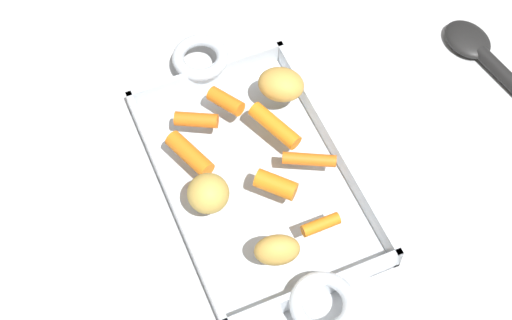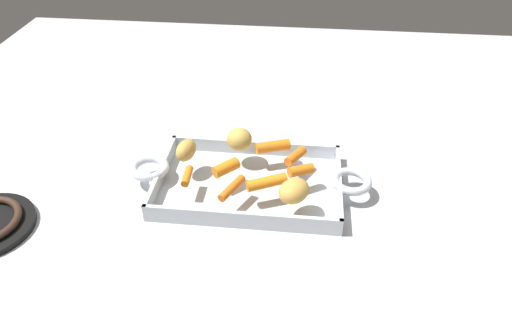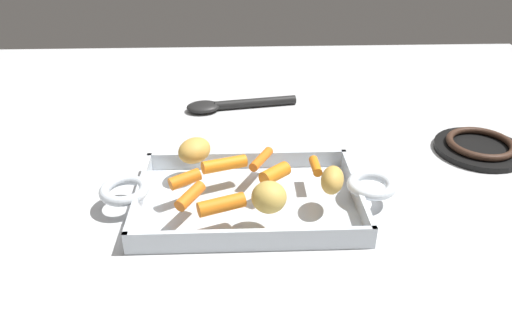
{
  "view_description": "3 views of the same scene",
  "coord_description": "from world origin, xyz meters",
  "px_view_note": "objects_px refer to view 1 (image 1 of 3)",
  "views": [
    {
      "loc": [
        -0.45,
        0.19,
        0.83
      ],
      "look_at": [
        -0.01,
        0.01,
        0.08
      ],
      "focal_mm": 55.0,
      "sensor_mm": 36.0,
      "label": 1
    },
    {
      "loc": [
        0.09,
        -0.69,
        0.58
      ],
      "look_at": [
        0.02,
        -0.02,
        0.08
      ],
      "focal_mm": 33.94,
      "sensor_mm": 36.0,
      "label": 2
    },
    {
      "loc": [
        0.01,
        0.61,
        0.43
      ],
      "look_at": [
        -0.01,
        -0.01,
        0.07
      ],
      "focal_mm": 34.01,
      "sensor_mm": 36.0,
      "label": 3
    }
  ],
  "objects_px": {
    "potato_near_roast": "(208,193)",
    "potato_halved": "(277,250)",
    "roasting_dish": "(256,177)",
    "potato_corner": "(281,84)",
    "baby_carrot_center_right": "(276,185)",
    "baby_carrot_northeast": "(190,154)",
    "baby_carrot_center_left": "(309,159)",
    "baby_carrot_short": "(275,126)",
    "baby_carrot_southeast": "(321,225)",
    "serving_spoon": "(494,65)",
    "baby_carrot_long": "(225,102)",
    "baby_carrot_southwest": "(196,120)"
  },
  "relations": [
    {
      "from": "baby_carrot_center_left",
      "to": "potato_halved",
      "type": "relative_size",
      "value": 1.25
    },
    {
      "from": "baby_carrot_southwest",
      "to": "baby_carrot_center_right",
      "type": "bearing_deg",
      "value": -157.22
    },
    {
      "from": "baby_carrot_southeast",
      "to": "serving_spoon",
      "type": "bearing_deg",
      "value": -66.62
    },
    {
      "from": "roasting_dish",
      "to": "serving_spoon",
      "type": "bearing_deg",
      "value": -84.25
    },
    {
      "from": "baby_carrot_long",
      "to": "serving_spoon",
      "type": "bearing_deg",
      "value": -99.05
    },
    {
      "from": "baby_carrot_center_right",
      "to": "baby_carrot_center_left",
      "type": "height_order",
      "value": "baby_carrot_center_right"
    },
    {
      "from": "baby_carrot_center_right",
      "to": "baby_carrot_southwest",
      "type": "height_order",
      "value": "baby_carrot_center_right"
    },
    {
      "from": "baby_carrot_center_left",
      "to": "serving_spoon",
      "type": "relative_size",
      "value": 0.26
    },
    {
      "from": "baby_carrot_southwest",
      "to": "baby_carrot_center_left",
      "type": "xyz_separation_m",
      "value": [
        -0.11,
        -0.1,
        -0.0
      ]
    },
    {
      "from": "baby_carrot_southeast",
      "to": "potato_near_roast",
      "type": "bearing_deg",
      "value": 52.77
    },
    {
      "from": "baby_carrot_northeast",
      "to": "baby_carrot_center_left",
      "type": "bearing_deg",
      "value": -115.24
    },
    {
      "from": "baby_carrot_center_right",
      "to": "baby_carrot_southwest",
      "type": "distance_m",
      "value": 0.13
    },
    {
      "from": "baby_carrot_southeast",
      "to": "baby_carrot_center_right",
      "type": "bearing_deg",
      "value": 22.14
    },
    {
      "from": "baby_carrot_long",
      "to": "serving_spoon",
      "type": "xyz_separation_m",
      "value": [
        -0.06,
        -0.36,
        -0.04
      ]
    },
    {
      "from": "potato_near_roast",
      "to": "serving_spoon",
      "type": "height_order",
      "value": "potato_near_roast"
    },
    {
      "from": "baby_carrot_center_right",
      "to": "baby_carrot_northeast",
      "type": "bearing_deg",
      "value": 44.36
    },
    {
      "from": "potato_near_roast",
      "to": "potato_halved",
      "type": "distance_m",
      "value": 0.1
    },
    {
      "from": "baby_carrot_short",
      "to": "potato_near_roast",
      "type": "xyz_separation_m",
      "value": [
        -0.06,
        0.11,
        0.01
      ]
    },
    {
      "from": "roasting_dish",
      "to": "baby_carrot_southeast",
      "type": "distance_m",
      "value": 0.12
    },
    {
      "from": "potato_corner",
      "to": "potato_near_roast",
      "type": "bearing_deg",
      "value": 128.4
    },
    {
      "from": "roasting_dish",
      "to": "potato_corner",
      "type": "distance_m",
      "value": 0.12
    },
    {
      "from": "potato_halved",
      "to": "potato_corner",
      "type": "relative_size",
      "value": 0.88
    },
    {
      "from": "roasting_dish",
      "to": "baby_carrot_center_left",
      "type": "distance_m",
      "value": 0.07
    },
    {
      "from": "potato_near_roast",
      "to": "baby_carrot_center_left",
      "type": "bearing_deg",
      "value": -88.13
    },
    {
      "from": "baby_carrot_southeast",
      "to": "potato_halved",
      "type": "relative_size",
      "value": 0.88
    },
    {
      "from": "baby_carrot_center_left",
      "to": "serving_spoon",
      "type": "xyz_separation_m",
      "value": [
        0.06,
        -0.3,
        -0.04
      ]
    },
    {
      "from": "baby_carrot_southwest",
      "to": "baby_carrot_southeast",
      "type": "bearing_deg",
      "value": -157.44
    },
    {
      "from": "baby_carrot_center_left",
      "to": "baby_carrot_long",
      "type": "height_order",
      "value": "baby_carrot_long"
    },
    {
      "from": "roasting_dish",
      "to": "baby_carrot_center_left",
      "type": "bearing_deg",
      "value": -110.02
    },
    {
      "from": "baby_carrot_center_left",
      "to": "serving_spoon",
      "type": "height_order",
      "value": "baby_carrot_center_left"
    },
    {
      "from": "potato_corner",
      "to": "baby_carrot_center_right",
      "type": "bearing_deg",
      "value": 153.56
    },
    {
      "from": "potato_corner",
      "to": "baby_carrot_northeast",
      "type": "bearing_deg",
      "value": 108.38
    },
    {
      "from": "serving_spoon",
      "to": "potato_corner",
      "type": "bearing_deg",
      "value": 71.31
    },
    {
      "from": "roasting_dish",
      "to": "baby_carrot_long",
      "type": "xyz_separation_m",
      "value": [
        0.09,
        0.0,
        0.04
      ]
    },
    {
      "from": "baby_carrot_short",
      "to": "potato_corner",
      "type": "height_order",
      "value": "potato_corner"
    },
    {
      "from": "roasting_dish",
      "to": "baby_carrot_southeast",
      "type": "xyz_separation_m",
      "value": [
        -0.11,
        -0.03,
        0.03
      ]
    },
    {
      "from": "baby_carrot_northeast",
      "to": "roasting_dish",
      "type": "bearing_deg",
      "value": -119.44
    },
    {
      "from": "potato_near_roast",
      "to": "potato_corner",
      "type": "xyz_separation_m",
      "value": [
        0.11,
        -0.14,
        -0.0
      ]
    },
    {
      "from": "roasting_dish",
      "to": "baby_carrot_northeast",
      "type": "bearing_deg",
      "value": 60.56
    },
    {
      "from": "roasting_dish",
      "to": "baby_carrot_center_right",
      "type": "distance_m",
      "value": 0.06
    },
    {
      "from": "baby_carrot_short",
      "to": "potato_near_roast",
      "type": "relative_size",
      "value": 1.47
    },
    {
      "from": "potato_halved",
      "to": "serving_spoon",
      "type": "distance_m",
      "value": 0.42
    },
    {
      "from": "baby_carrot_center_left",
      "to": "potato_corner",
      "type": "distance_m",
      "value": 0.11
    },
    {
      "from": "potato_halved",
      "to": "baby_carrot_center_right",
      "type": "bearing_deg",
      "value": -23.05
    },
    {
      "from": "baby_carrot_southeast",
      "to": "baby_carrot_northeast",
      "type": "bearing_deg",
      "value": 35.7
    },
    {
      "from": "baby_carrot_center_left",
      "to": "baby_carrot_northeast",
      "type": "bearing_deg",
      "value": 64.76
    },
    {
      "from": "baby_carrot_southeast",
      "to": "potato_near_roast",
      "type": "height_order",
      "value": "potato_near_roast"
    },
    {
      "from": "baby_carrot_southeast",
      "to": "baby_carrot_long",
      "type": "height_order",
      "value": "baby_carrot_long"
    },
    {
      "from": "baby_carrot_southeast",
      "to": "baby_carrot_northeast",
      "type": "height_order",
      "value": "baby_carrot_northeast"
    },
    {
      "from": "baby_carrot_short",
      "to": "baby_carrot_northeast",
      "type": "xyz_separation_m",
      "value": [
        0.0,
        0.11,
        0.0
      ]
    }
  ]
}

